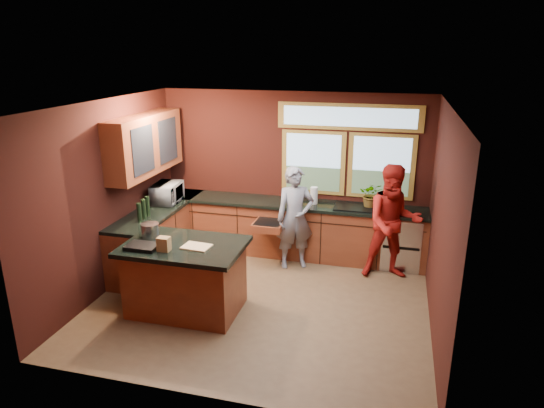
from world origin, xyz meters
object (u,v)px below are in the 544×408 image
at_px(island, 186,277).
at_px(stock_pot, 150,230).
at_px(person_grey, 295,218).
at_px(person_red, 393,223).
at_px(cutting_board, 197,247).

relative_size(island, stock_pot, 6.46).
xyz_separation_m(person_grey, stock_pot, (-1.66, -1.55, 0.22)).
height_order(island, stock_pot, stock_pot).
bearing_deg(person_red, person_grey, 167.33).
height_order(island, person_grey, person_grey).
bearing_deg(cutting_board, island, 165.96).
xyz_separation_m(person_grey, cutting_board, (-0.91, -1.75, 0.14)).
bearing_deg(stock_pot, person_red, 26.19).
bearing_deg(island, person_red, 33.16).
bearing_deg(stock_pot, island, -15.26).
bearing_deg(cutting_board, person_red, 36.08).
relative_size(island, person_red, 0.88).
bearing_deg(island, person_grey, 56.86).
xyz_separation_m(person_red, cutting_board, (-2.40, -1.75, 0.07)).
relative_size(island, person_grey, 0.95).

